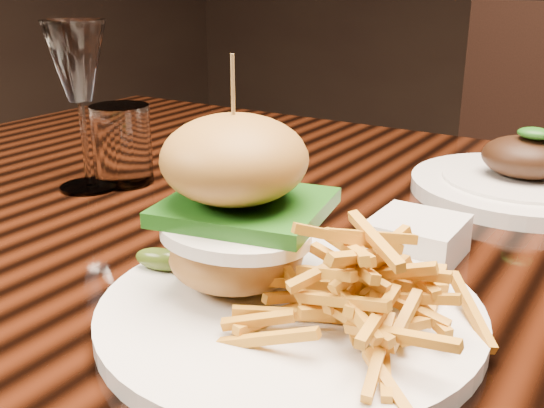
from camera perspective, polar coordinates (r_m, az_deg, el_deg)
The scene contains 7 objects.
dining_table at distance 0.71m, azimuth 10.62°, elevation -8.03°, with size 1.60×0.90×0.75m.
burger_plate at distance 0.47m, azimuth 1.27°, elevation -4.72°, with size 0.29×0.29×0.20m.
ramekin at distance 0.61m, azimuth 12.86°, elevation -2.96°, with size 0.08×0.08×0.04m, color silver.
wine_glass at distance 0.80m, azimuth -17.06°, elevation 11.66°, with size 0.08×0.08×0.20m.
water_tumbler at distance 0.83m, azimuth -13.30°, elevation 5.19°, with size 0.07×0.07×0.10m, color white.
far_dish at distance 0.83m, azimuth 21.42°, elevation 1.91°, with size 0.26×0.26×0.09m.
chair_far at distance 1.57m, azimuth 22.18°, elevation 1.04°, with size 0.52×0.53×0.95m.
Camera 1 is at (0.22, -0.59, 1.00)m, focal length 42.00 mm.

